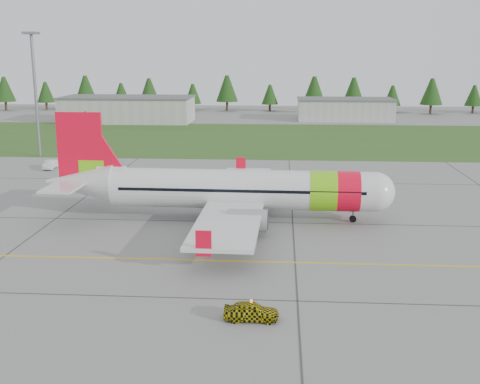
{
  "coord_description": "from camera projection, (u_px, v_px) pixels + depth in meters",
  "views": [
    {
      "loc": [
        8.67,
        -39.81,
        17.16
      ],
      "look_at": [
        4.67,
        18.06,
        3.65
      ],
      "focal_mm": 45.0,
      "sensor_mm": 36.0,
      "label": 1
    }
  ],
  "objects": [
    {
      "name": "taxi_guideline",
      "position": [
        177.0,
        260.0,
        50.92
      ],
      "size": [
        120.0,
        0.25,
        0.02
      ],
      "primitive_type": "cube",
      "color": "gold",
      "rests_on": "ground"
    },
    {
      "name": "ground",
      "position": [
        158.0,
        297.0,
        43.15
      ],
      "size": [
        320.0,
        320.0,
        0.0
      ],
      "primitive_type": "plane",
      "color": "gray",
      "rests_on": "ground"
    },
    {
      "name": "treeline",
      "position": [
        252.0,
        95.0,
        176.1
      ],
      "size": [
        160.0,
        8.0,
        10.0
      ],
      "primitive_type": null,
      "color": "#1C3F14",
      "rests_on": "ground"
    },
    {
      "name": "aircraft",
      "position": [
        233.0,
        189.0,
        62.65
      ],
      "size": [
        36.7,
        33.67,
        11.12
      ],
      "rotation": [
        0.0,
        0.0,
        -0.02
      ],
      "color": "silver",
      "rests_on": "ground"
    },
    {
      "name": "hangar_west",
      "position": [
        128.0,
        110.0,
        151.36
      ],
      "size": [
        32.0,
        14.0,
        6.0
      ],
      "primitive_type": "cube",
      "color": "#A8A8A3",
      "rests_on": "ground"
    },
    {
      "name": "grass_strip",
      "position": [
        239.0,
        138.0,
        122.82
      ],
      "size": [
        320.0,
        50.0,
        0.03
      ],
      "primitive_type": "cube",
      "color": "#30561E",
      "rests_on": "ground"
    },
    {
      "name": "follow_me_car",
      "position": [
        251.0,
        294.0,
        39.08
      ],
      "size": [
        1.24,
        1.47,
        3.64
      ],
      "primitive_type": "imported",
      "rotation": [
        0.0,
        0.0,
        1.57
      ],
      "color": "#CBBE0B",
      "rests_on": "ground"
    },
    {
      "name": "service_van",
      "position": [
        50.0,
        156.0,
        90.3
      ],
      "size": [
        1.47,
        1.4,
        3.97
      ],
      "primitive_type": "imported",
      "rotation": [
        0.0,
        0.0,
        0.07
      ],
      "color": "silver",
      "rests_on": "ground"
    },
    {
      "name": "hangar_east",
      "position": [
        345.0,
        110.0,
        155.53
      ],
      "size": [
        24.0,
        12.0,
        5.2
      ],
      "primitive_type": "cube",
      "color": "#A8A8A3",
      "rests_on": "ground"
    },
    {
      "name": "floodlight_mast",
      "position": [
        36.0,
        97.0,
        99.39
      ],
      "size": [
        0.5,
        0.5,
        20.0
      ],
      "primitive_type": "cylinder",
      "color": "slate",
      "rests_on": "ground"
    }
  ]
}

